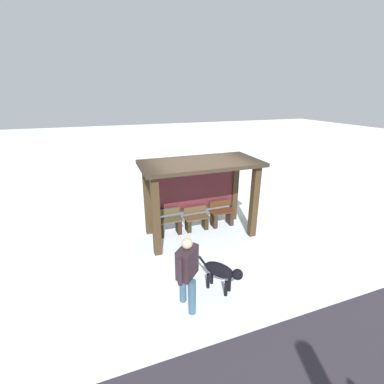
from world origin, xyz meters
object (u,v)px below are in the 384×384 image
bus_shelter (199,180)px  bench_center_inside (196,221)px  person_walking (187,269)px  bench_right_inside (222,215)px  dog (222,272)px  bench_left_inside (169,224)px

bus_shelter → bench_center_inside: 1.34m
person_walking → bench_center_inside: bearing=66.3°
bus_shelter → bench_right_inside: bus_shelter is taller
bench_right_inside → dog: bearing=-115.9°
person_walking → dog: 0.93m
person_walking → bench_right_inside: bearing=53.5°
person_walking → bus_shelter: bearing=65.1°
bus_shelter → person_walking: bus_shelter is taller
bench_right_inside → person_walking: (-2.10, -2.84, 0.57)m
bus_shelter → bench_left_inside: bus_shelter is taller
bench_left_inside → person_walking: size_ratio=0.50×
person_walking → dog: bearing=13.0°
bench_center_inside → bench_right_inside: bench_right_inside is taller
bench_right_inside → person_walking: size_ratio=0.51×
bench_left_inside → bench_right_inside: (1.70, 0.00, -0.01)m
bench_center_inside → bench_right_inside: bearing=-0.1°
bench_left_inside → bench_center_inside: bench_left_inside is taller
bench_left_inside → bench_center_inside: (0.85, 0.00, -0.04)m
bench_center_inside → bench_right_inside: size_ratio=0.97×
bus_shelter → bench_right_inside: 1.56m
bus_shelter → person_walking: size_ratio=2.12×
bus_shelter → person_walking: bearing=-114.9°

